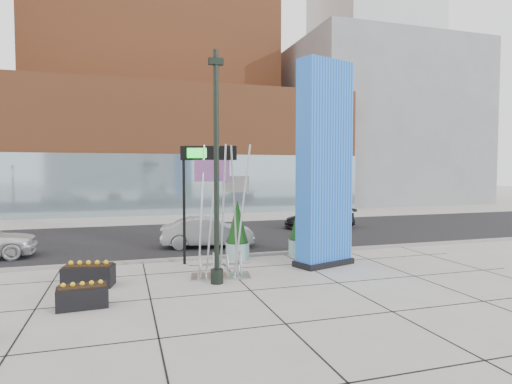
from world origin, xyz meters
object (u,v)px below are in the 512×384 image
object	(u,v)px
overhead_street_sign	(204,163)
car_silver_mid	(208,232)
lamp_post	(216,189)
public_art_sculpture	(221,242)
blue_pylon	(324,168)

from	to	relation	value
overhead_street_sign	car_silver_mid	xyz separation A→B (m)	(0.77, 3.35, -3.27)
lamp_post	car_silver_mid	world-z (taller)	lamp_post
public_art_sculpture	blue_pylon	bearing A→B (deg)	17.99
lamp_post	blue_pylon	bearing A→B (deg)	17.20
overhead_street_sign	lamp_post	bearing A→B (deg)	-72.09
lamp_post	overhead_street_sign	bearing A→B (deg)	86.95
lamp_post	public_art_sculpture	bearing A→B (deg)	68.42
public_art_sculpture	overhead_street_sign	bearing A→B (deg)	103.29
blue_pylon	lamp_post	bearing A→B (deg)	178.89
public_art_sculpture	lamp_post	bearing A→B (deg)	-101.79
lamp_post	public_art_sculpture	distance (m)	2.07
overhead_street_sign	car_silver_mid	world-z (taller)	overhead_street_sign
lamp_post	car_silver_mid	size ratio (longest dim) A/B	1.72
blue_pylon	overhead_street_sign	bearing A→B (deg)	139.59
public_art_sculpture	car_silver_mid	bearing A→B (deg)	93.57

